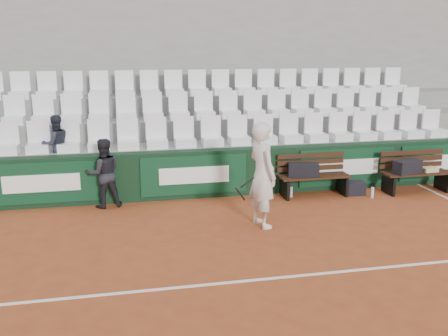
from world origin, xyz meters
TOP-DOWN VIEW (x-y plane):
  - ground at (0.00, 0.00)m, footprint 80.00×80.00m
  - court_baseline at (0.00, 0.00)m, footprint 18.00×0.06m
  - back_barrier at (0.07, 3.99)m, footprint 18.00×0.34m
  - grandstand_tier_front at (0.00, 4.62)m, footprint 18.00×0.95m
  - grandstand_tier_mid at (0.00, 5.58)m, footprint 18.00×0.95m
  - grandstand_tier_back at (0.00, 6.53)m, footprint 18.00×0.95m
  - grandstand_rear_wall at (0.00, 7.15)m, footprint 18.00×0.30m
  - seat_row_front at (0.00, 4.45)m, footprint 11.90×0.44m
  - seat_row_mid at (0.00, 5.40)m, footprint 11.90×0.44m
  - seat_row_back at (0.00, 6.35)m, footprint 11.90×0.44m
  - bench_left at (2.32, 3.53)m, footprint 1.50×0.56m
  - bench_right at (4.61, 3.35)m, footprint 1.50×0.56m
  - sports_bag_left at (2.07, 3.54)m, footprint 0.68×0.41m
  - sports_bag_right at (4.34, 3.30)m, footprint 0.66×0.44m
  - towel at (4.90, 3.34)m, footprint 0.34×0.25m
  - sports_bag_ground at (3.19, 3.45)m, footprint 0.49×0.32m
  - water_bottle_near at (1.82, 3.54)m, footprint 0.06×0.06m
  - water_bottle_far at (3.48, 3.15)m, footprint 0.06×0.06m
  - tennis_player at (0.74, 2.04)m, footprint 0.81×0.78m
  - ball_kid at (-2.01, 3.68)m, footprint 0.76×0.65m
  - spectator_c at (-2.96, 4.50)m, footprint 0.72×0.66m

SIDE VIEW (x-z plane):
  - ground at x=0.00m, z-range 0.00..0.00m
  - court_baseline at x=0.00m, z-range 0.00..0.01m
  - water_bottle_far at x=3.48m, z-range 0.00..0.23m
  - water_bottle_near at x=1.82m, z-range 0.00..0.23m
  - sports_bag_ground at x=3.19m, z-range 0.00..0.29m
  - bench_left at x=2.32m, z-range 0.00..0.45m
  - bench_right at x=4.61m, z-range 0.00..0.45m
  - towel at x=4.90m, z-range 0.45..0.54m
  - grandstand_tier_front at x=0.00m, z-range 0.00..1.00m
  - back_barrier at x=0.07m, z-range 0.00..1.00m
  - sports_bag_left at x=2.07m, z-range 0.45..0.72m
  - sports_bag_right at x=4.34m, z-range 0.45..0.73m
  - ball_kid at x=-2.01m, z-range 0.00..1.38m
  - grandstand_tier_mid at x=0.00m, z-range 0.00..1.45m
  - tennis_player at x=0.74m, z-range 0.00..1.86m
  - grandstand_tier_back at x=0.00m, z-range 0.00..1.90m
  - seat_row_front at x=0.00m, z-range 1.00..1.63m
  - spectator_c at x=-2.96m, z-range 1.00..2.20m
  - seat_row_mid at x=0.00m, z-range 1.45..2.08m
  - grandstand_rear_wall at x=0.00m, z-range 0.00..4.40m
  - seat_row_back at x=0.00m, z-range 1.90..2.53m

